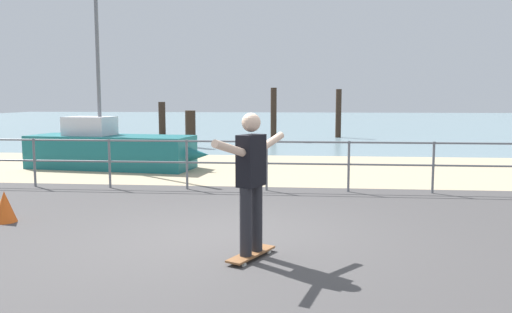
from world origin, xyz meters
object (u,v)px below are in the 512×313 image
at_px(skateboard, 251,254).
at_px(skateboarder, 251,175).
at_px(sailboat, 116,150).
at_px(traffic_cone, 5,207).

relative_size(skateboard, skateboarder, 0.49).
height_order(sailboat, skateboard, sailboat).
bearing_deg(sailboat, skateboarder, -59.29).
bearing_deg(traffic_cone, skateboarder, -19.87).
xyz_separation_m(sailboat, skateboarder, (4.41, -7.42, 0.49)).
distance_m(skateboard, traffic_cone, 4.17).
distance_m(sailboat, skateboarder, 8.64).
bearing_deg(skateboard, skateboarder, 116.57).
bearing_deg(traffic_cone, skateboard, -19.87).
distance_m(sailboat, traffic_cone, 6.03).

